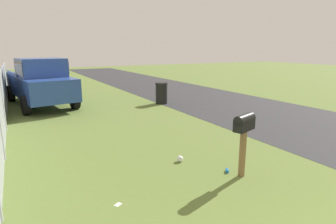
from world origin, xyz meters
TOP-DOWN VIEW (x-y plane):
  - road_asphalt at (6.00, -4.68)m, footprint 60.00×5.43m
  - mailbox at (3.91, 0.00)m, footprint 0.35×0.55m
  - pickup_truck at (13.53, 2.79)m, footprint 5.60×2.71m
  - trash_bin at (11.35, -2.10)m, footprint 0.56×0.56m
  - fence_section at (8.50, 4.16)m, footprint 18.76×0.07m
  - litter_bag_midfield_b at (5.11, 0.69)m, footprint 0.14×0.14m
  - litter_wrapper_far_scatter at (4.09, 2.50)m, footprint 0.13×0.15m
  - litter_can_by_mailbox at (4.18, 0.13)m, footprint 0.14×0.13m

SIDE VIEW (x-z plane):
  - road_asphalt at x=6.00m, z-range 0.00..0.01m
  - litter_wrapper_far_scatter at x=4.09m, z-range 0.00..0.01m
  - litter_can_by_mailbox at x=4.18m, z-range 0.00..0.07m
  - litter_bag_midfield_b at x=5.11m, z-range 0.00..0.14m
  - trash_bin at x=11.35m, z-range 0.00..0.97m
  - fence_section at x=8.50m, z-range 0.07..1.85m
  - mailbox at x=3.91m, z-range 0.38..1.65m
  - pickup_truck at x=13.53m, z-range 0.06..2.15m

